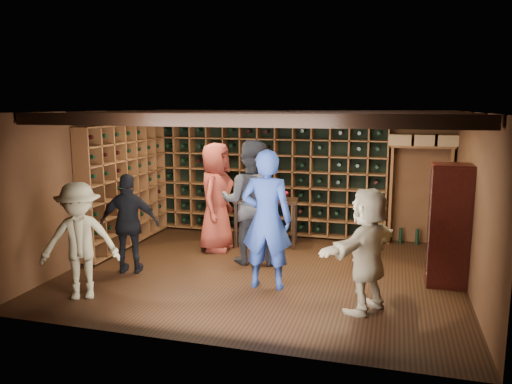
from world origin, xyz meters
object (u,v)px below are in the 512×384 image
(guest_khaki, at_px, (80,241))
(guest_beige, at_px, (367,250))
(guest_woman_black, at_px, (129,224))
(guest_red_floral, at_px, (216,197))
(man_grey_suit, at_px, (250,202))
(tasting_table, at_px, (266,205))
(display_cabinet, at_px, (448,228))
(man_blue_shirt, at_px, (267,220))

(guest_khaki, relative_size, guest_beige, 1.00)
(guest_woman_black, bearing_deg, guest_red_floral, -133.91)
(man_grey_suit, relative_size, guest_khaki, 1.28)
(man_grey_suit, height_order, tasting_table, man_grey_suit)
(display_cabinet, xyz_separation_m, guest_red_floral, (-3.84, 0.79, 0.12))
(guest_red_floral, height_order, guest_beige, guest_red_floral)
(guest_red_floral, bearing_deg, tasting_table, -55.67)
(guest_woman_black, distance_m, guest_beige, 3.68)
(guest_woman_black, xyz_separation_m, tasting_table, (1.65, 2.09, -0.01))
(man_grey_suit, bearing_deg, guest_beige, 134.51)
(guest_khaki, xyz_separation_m, tasting_table, (1.76, 3.21, -0.02))
(guest_woman_black, relative_size, tasting_table, 1.28)
(display_cabinet, relative_size, guest_khaki, 1.10)
(guest_khaki, distance_m, tasting_table, 3.66)
(man_blue_shirt, bearing_deg, guest_red_floral, -52.84)
(guest_woman_black, height_order, guest_beige, guest_beige)
(display_cabinet, bearing_deg, guest_khaki, -158.80)
(display_cabinet, bearing_deg, man_grey_suit, 175.02)
(display_cabinet, bearing_deg, man_blue_shirt, -162.18)
(man_grey_suit, xyz_separation_m, guest_khaki, (-1.77, -2.13, -0.22))
(guest_khaki, bearing_deg, guest_red_floral, 43.04)
(display_cabinet, xyz_separation_m, guest_beige, (-1.07, -1.27, -0.06))
(guest_woman_black, relative_size, guest_khaki, 0.98)
(man_blue_shirt, height_order, guest_woman_black, man_blue_shirt)
(guest_red_floral, height_order, tasting_table, guest_red_floral)
(man_grey_suit, height_order, guest_red_floral, man_grey_suit)
(man_grey_suit, bearing_deg, tasting_table, -97.06)
(man_blue_shirt, xyz_separation_m, man_grey_suit, (-0.55, 1.07, 0.02))
(guest_woman_black, bearing_deg, guest_beige, 157.24)
(man_grey_suit, relative_size, guest_woman_black, 1.31)
(tasting_table, bearing_deg, man_blue_shirt, -82.80)
(guest_red_floral, xyz_separation_m, tasting_table, (0.79, 0.54, -0.20))
(guest_red_floral, bearing_deg, man_grey_suit, -123.94)
(man_blue_shirt, bearing_deg, guest_woman_black, -4.36)
(man_blue_shirt, bearing_deg, tasting_table, -78.32)
(display_cabinet, xyz_separation_m, man_grey_suit, (-3.05, 0.27, 0.17))
(man_grey_suit, bearing_deg, display_cabinet, 167.43)
(guest_khaki, bearing_deg, guest_beige, -17.83)
(display_cabinet, distance_m, tasting_table, 3.34)
(man_grey_suit, xyz_separation_m, guest_beige, (1.98, -1.54, -0.22))
(guest_khaki, bearing_deg, tasting_table, 34.38)
(guest_red_floral, distance_m, guest_khaki, 2.84)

